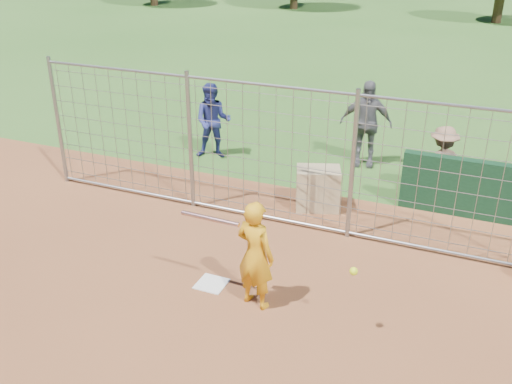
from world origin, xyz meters
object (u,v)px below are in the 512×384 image
at_px(bystander_c, 441,164).
at_px(equipment_bin, 318,189).
at_px(batter, 255,255).
at_px(bystander_b, 366,124).
at_px(bystander_a, 213,121).

bearing_deg(bystander_c, equipment_bin, -2.82).
bearing_deg(batter, bystander_b, -78.16).
bearing_deg(bystander_b, batter, -101.45).
xyz_separation_m(batter, bystander_a, (-3.08, 4.83, 0.05)).
bearing_deg(bystander_b, equipment_bin, -106.28).
height_order(batter, equipment_bin, batter).
bearing_deg(bystander_a, batter, -76.02).
height_order(batter, bystander_c, batter).
bearing_deg(bystander_a, equipment_bin, -46.69).
height_order(bystander_a, equipment_bin, bystander_a).
bearing_deg(bystander_b, bystander_c, -43.63).
distance_m(bystander_a, bystander_c, 5.03).
bearing_deg(equipment_bin, batter, -107.82).
bearing_deg(equipment_bin, bystander_a, 132.33).
xyz_separation_m(bystander_b, bystander_c, (1.75, -1.19, -0.21)).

